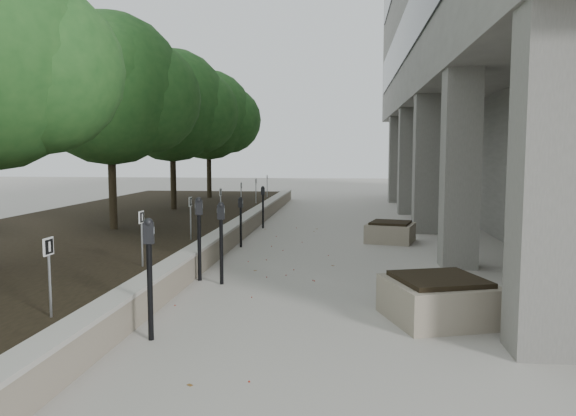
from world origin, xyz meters
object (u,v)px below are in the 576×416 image
at_px(crabapple_tree_4, 172,129).
at_px(parking_meter_4, 241,222).
at_px(parking_meter_1, 150,279).
at_px(planter_back, 390,232).
at_px(crabapple_tree_5, 209,134).
at_px(parking_meter_2, 199,239).
at_px(planter_front, 439,299).
at_px(parking_meter_5, 263,207).
at_px(parking_meter_3, 221,243).
at_px(crabapple_tree_3, 111,121).

bearing_deg(crabapple_tree_4, parking_meter_4, -56.94).
height_order(parking_meter_1, planter_back, parking_meter_1).
bearing_deg(crabapple_tree_5, crabapple_tree_4, -90.00).
bearing_deg(parking_meter_2, planter_front, -49.13).
bearing_deg(parking_meter_5, parking_meter_4, -89.13).
bearing_deg(parking_meter_2, parking_meter_5, 67.47).
bearing_deg(planter_front, parking_meter_1, -161.82).
height_order(crabapple_tree_4, parking_meter_4, crabapple_tree_4).
height_order(parking_meter_1, planter_front, parking_meter_1).
bearing_deg(crabapple_tree_4, parking_meter_3, -67.55).
relative_size(parking_meter_1, parking_meter_4, 1.23).
xyz_separation_m(crabapple_tree_5, parking_meter_4, (3.32, -10.10, -2.49)).
xyz_separation_m(crabapple_tree_3, parking_meter_3, (3.72, -4.00, -2.38)).
xyz_separation_m(crabapple_tree_3, planter_back, (7.07, 1.13, -2.85)).
distance_m(crabapple_tree_3, planter_front, 9.69).
bearing_deg(parking_meter_3, parking_meter_1, -98.38).
xyz_separation_m(crabapple_tree_4, parking_meter_1, (3.50, -12.03, -2.35)).
height_order(crabapple_tree_5, parking_meter_5, crabapple_tree_5).
bearing_deg(parking_meter_2, parking_meter_4, 67.15).
xyz_separation_m(crabapple_tree_3, crabapple_tree_4, (0.00, 5.00, 0.00)).
bearing_deg(parking_meter_1, parking_meter_4, 77.37).
distance_m(parking_meter_3, planter_front, 3.97).
height_order(planter_front, planter_back, planter_front).
bearing_deg(parking_meter_1, parking_meter_3, 71.78).
height_order(parking_meter_1, parking_meter_2, parking_meter_1).
relative_size(parking_meter_1, parking_meter_3, 1.05).
relative_size(parking_meter_3, planter_back, 1.27).
relative_size(crabapple_tree_3, planter_front, 4.06).
bearing_deg(crabapple_tree_4, parking_meter_2, -69.63).
height_order(parking_meter_1, parking_meter_4, parking_meter_1).
distance_m(parking_meter_3, parking_meter_5, 7.40).
height_order(crabapple_tree_4, parking_meter_1, crabapple_tree_4).
distance_m(crabapple_tree_4, parking_meter_3, 10.02).
bearing_deg(parking_meter_4, planter_back, 19.59).
relative_size(crabapple_tree_3, parking_meter_1, 3.51).
xyz_separation_m(crabapple_tree_3, parking_meter_5, (3.34, 3.40, -2.46)).
distance_m(parking_meter_4, planter_back, 3.96).
distance_m(parking_meter_1, parking_meter_4, 6.94).
relative_size(parking_meter_5, planter_back, 1.13).
relative_size(parking_meter_2, parking_meter_3, 1.04).
height_order(parking_meter_3, parking_meter_5, parking_meter_3).
bearing_deg(crabapple_tree_3, crabapple_tree_5, 90.00).
relative_size(parking_meter_3, planter_front, 1.10).
relative_size(parking_meter_2, parking_meter_5, 1.17).
bearing_deg(parking_meter_3, parking_meter_5, 88.60).
bearing_deg(parking_meter_4, parking_meter_2, -89.54).
height_order(crabapple_tree_3, parking_meter_4, crabapple_tree_3).
relative_size(crabapple_tree_5, parking_meter_3, 3.68).
bearing_deg(parking_meter_1, planter_back, 52.23).
bearing_deg(crabapple_tree_3, parking_meter_1, -63.53).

